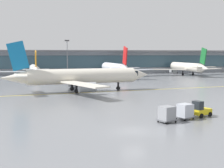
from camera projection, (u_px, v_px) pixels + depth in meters
name	position (u px, v px, depth m)	size (l,w,h in m)	color
ground_plane	(134.00, 131.00, 31.52)	(400.00, 400.00, 0.00)	slate
taxiway_centreline_stripe	(84.00, 93.00, 62.63)	(110.00, 0.36, 0.01)	yellow
terminal_concourse	(64.00, 62.00, 121.55)	(226.70, 11.00, 9.60)	#8C939E
gate_airplane_2	(34.00, 69.00, 103.84)	(26.01, 28.03, 9.28)	white
gate_airplane_3	(114.00, 68.00, 105.39)	(29.63, 31.85, 10.56)	silver
gate_airplane_4	(186.00, 67.00, 113.91)	(29.01, 31.11, 10.33)	silver
taxiing_regional_jet	(81.00, 77.00, 64.10)	(32.63, 30.19, 10.80)	silver
baggage_tug	(200.00, 110.00, 38.73)	(2.92, 2.31, 2.10)	yellow
cargo_dolly_lead	(185.00, 111.00, 37.15)	(2.52, 2.22, 1.94)	#595B60
cargo_dolly_trailing	(167.00, 114.00, 35.46)	(2.52, 2.22, 1.94)	#595B60
apron_light_mast_1	(67.00, 56.00, 115.33)	(1.80, 0.36, 13.49)	gray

